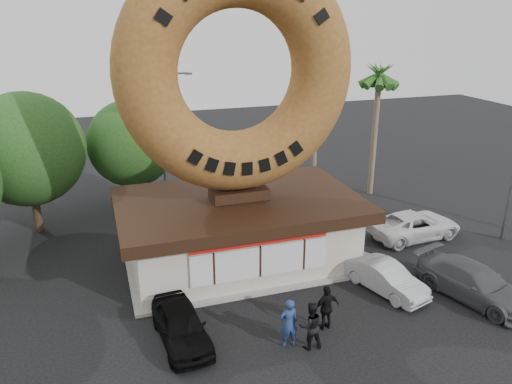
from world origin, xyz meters
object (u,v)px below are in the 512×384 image
Objects in this scene: car_grey at (474,282)px; person_left at (289,323)px; giant_donut at (237,72)px; street_lamp at (165,130)px; car_white at (415,225)px; person_right at (326,307)px; car_silver at (386,278)px; person_center at (310,326)px; car_black at (181,325)px; donut_shop at (239,228)px.

person_left is at bearing 166.73° from car_grey.
giant_donut is 1.31× the size of street_lamp.
person_right is at bearing 122.85° from car_white.
car_silver is at bearing 130.48° from car_white.
person_center is 4.71m from car_black.
giant_donut is 13.35m from car_grey.
donut_shop is 9.75m from car_white.
car_white is at bearing -151.63° from person_right.
donut_shop reaches higher than car_white.
donut_shop reaches higher than car_silver.
car_silver is at bearing -0.29° from car_black.
street_lamp reaches higher than car_white.
street_lamp reaches higher than person_left.
car_silver is at bearing -41.10° from giant_donut.
person_center is (0.54, -7.06, -0.85)m from donut_shop.
person_center is at bearing 123.21° from car_white.
car_grey is (8.60, 0.53, -0.22)m from person_left.
person_right is at bearing -78.02° from street_lamp.
giant_donut reaches higher than car_silver.
street_lamp reaches higher than car_black.
person_center is at bearing -27.51° from car_black.
person_right is 0.36× the size of car_white.
donut_shop is 6.11× the size of person_center.
car_silver is (4.69, 2.52, -0.28)m from person_center.
street_lamp is 16.96m from person_right.
person_right reaches higher than car_white.
person_right is (3.44, -16.22, -3.56)m from street_lamp.
car_black is (-3.63, 1.48, -0.27)m from person_left.
donut_shop is at bearing -91.59° from person_left.
car_white is at bearing -1.52° from donut_shop.
person_center is at bearing -85.64° from donut_shop.
giant_donut reaches higher than car_white.
person_center is at bearing -82.02° from street_lamp.
person_center is 0.36× the size of car_white.
street_lamp is 1.99× the size of car_black.
car_grey is (10.29, -16.20, -3.75)m from street_lamp.
giant_donut is 12.77m from car_white.
car_black is (-1.94, -15.25, -3.80)m from street_lamp.
giant_donut is 10.77m from person_center.
street_lamp is 19.56m from car_grey.
giant_donut is 2.60× the size of car_black.
street_lamp is 4.34× the size of person_right.
giant_donut is 11.14m from street_lamp.
car_silver is (3.64, 1.66, -0.28)m from person_right.
person_right is at bearing -75.65° from donut_shop.
car_black is at bearing -125.84° from giant_donut.
car_grey is at bearing -57.58° from street_lamp.
car_grey is at bearing -36.26° from donut_shop.
car_black is 0.79× the size of car_grey.
person_center reaches higher than car_grey.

